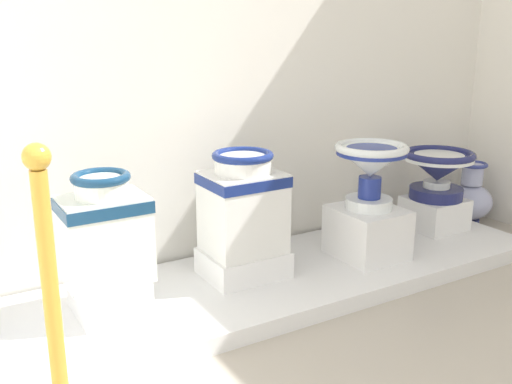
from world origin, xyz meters
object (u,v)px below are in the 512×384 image
at_px(plinth_block_tall_cobalt, 243,263).
at_px(antique_toilet_slender_white, 438,168).
at_px(antique_toilet_leftmost, 104,228).
at_px(plinth_block_broad_patterned, 367,232).
at_px(plinth_block_leftmost, 109,295).
at_px(plinth_block_slender_white, 434,213).
at_px(antique_toilet_broad_patterned, 371,164).
at_px(decorative_vase_companion, 470,198).
at_px(antique_toilet_tall_cobalt, 243,201).

height_order(plinth_block_tall_cobalt, antique_toilet_slender_white, antique_toilet_slender_white).
bearing_deg(antique_toilet_leftmost, plinth_block_broad_patterned, -3.24).
bearing_deg(plinth_block_tall_cobalt, plinth_block_leftmost, -176.51).
bearing_deg(plinth_block_broad_patterned, antique_toilet_slender_white, 11.91).
relative_size(antique_toilet_leftmost, plinth_block_tall_cobalt, 1.20).
height_order(plinth_block_tall_cobalt, plinth_block_slender_white, plinth_block_slender_white).
bearing_deg(antique_toilet_leftmost, antique_toilet_broad_patterned, -3.24).
height_order(plinth_block_leftmost, antique_toilet_slender_white, antique_toilet_slender_white).
bearing_deg(plinth_block_slender_white, decorative_vase_companion, 13.50).
xyz_separation_m(antique_toilet_broad_patterned, plinth_block_slender_white, (0.65, 0.14, -0.41)).
bearing_deg(plinth_block_tall_cobalt, antique_toilet_tall_cobalt, 90.00).
distance_m(plinth_block_tall_cobalt, antique_toilet_slender_white, 1.37).
bearing_deg(plinth_block_slender_white, plinth_block_broad_patterned, -168.09).
distance_m(antique_toilet_tall_cobalt, decorative_vase_companion, 1.82).
xyz_separation_m(antique_toilet_leftmost, antique_toilet_tall_cobalt, (0.68, 0.04, -0.00)).
bearing_deg(plinth_block_tall_cobalt, plinth_block_broad_patterned, -9.84).
height_order(plinth_block_leftmost, antique_toilet_broad_patterned, antique_toilet_broad_patterned).
relative_size(plinth_block_tall_cobalt, plinth_block_slender_white, 1.24).
bearing_deg(antique_toilet_slender_white, antique_toilet_broad_patterned, -168.09).
bearing_deg(antique_toilet_leftmost, decorative_vase_companion, 3.91).
xyz_separation_m(plinth_block_leftmost, antique_toilet_tall_cobalt, (0.68, 0.04, 0.30)).
xyz_separation_m(plinth_block_tall_cobalt, antique_toilet_slender_white, (1.34, 0.02, 0.31)).
relative_size(plinth_block_slender_white, decorative_vase_companion, 0.75).
bearing_deg(plinth_block_slender_white, antique_toilet_tall_cobalt, -179.19).
relative_size(antique_toilet_tall_cobalt, antique_toilet_broad_patterned, 1.31).
height_order(antique_toilet_leftmost, antique_toilet_slender_white, antique_toilet_leftmost).
xyz_separation_m(plinth_block_tall_cobalt, plinth_block_broad_patterned, (0.69, -0.12, 0.07)).
bearing_deg(antique_toilet_broad_patterned, plinth_block_leftmost, 176.76).
distance_m(plinth_block_leftmost, plinth_block_tall_cobalt, 0.68).
bearing_deg(plinth_block_tall_cobalt, antique_toilet_slender_white, 0.81).
bearing_deg(plinth_block_leftmost, antique_toilet_slender_white, 1.72).
xyz_separation_m(plinth_block_leftmost, plinth_block_tall_cobalt, (0.68, 0.04, -0.01)).
distance_m(antique_toilet_leftmost, plinth_block_slender_white, 2.04).
distance_m(antique_toilet_broad_patterned, decorative_vase_companion, 1.20).
bearing_deg(plinth_block_slender_white, antique_toilet_broad_patterned, -168.09).
height_order(antique_toilet_leftmost, antique_toilet_tall_cobalt, antique_toilet_tall_cobalt).
xyz_separation_m(plinth_block_broad_patterned, antique_toilet_slender_white, (0.65, 0.14, 0.24)).
distance_m(plinth_block_broad_patterned, antique_toilet_broad_patterned, 0.37).
bearing_deg(antique_toilet_leftmost, plinth_block_leftmost, -90.00).
relative_size(antique_toilet_tall_cobalt, decorative_vase_companion, 1.19).
bearing_deg(antique_toilet_broad_patterned, plinth_block_broad_patterned, 90.00).
relative_size(antique_toilet_leftmost, decorative_vase_companion, 1.12).
relative_size(antique_toilet_tall_cobalt, plinth_block_slender_white, 1.58).
height_order(antique_toilet_tall_cobalt, decorative_vase_companion, antique_toilet_tall_cobalt).
xyz_separation_m(antique_toilet_leftmost, plinth_block_tall_cobalt, (0.68, 0.04, -0.32)).
xyz_separation_m(plinth_block_slender_white, decorative_vase_companion, (0.45, 0.11, -0.00)).
height_order(plinth_block_leftmost, antique_toilet_tall_cobalt, antique_toilet_tall_cobalt).
distance_m(plinth_block_leftmost, plinth_block_broad_patterned, 1.37).
bearing_deg(antique_toilet_leftmost, plinth_block_tall_cobalt, 3.49).
bearing_deg(plinth_block_tall_cobalt, antique_toilet_leftmost, -176.51).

